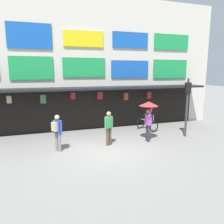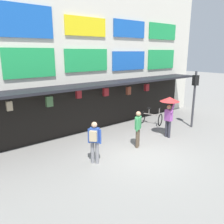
# 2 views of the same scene
# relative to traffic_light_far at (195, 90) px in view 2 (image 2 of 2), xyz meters

# --- Properties ---
(ground_plane) EXTENTS (80.00, 80.00, 0.00)m
(ground_plane) POSITION_rel_traffic_light_far_xyz_m (-4.97, -0.74, -2.14)
(ground_plane) COLOR gray
(shopfront) EXTENTS (18.00, 2.60, 8.00)m
(shopfront) POSITION_rel_traffic_light_far_xyz_m (-4.97, 3.83, 1.82)
(shopfront) COLOR beige
(shopfront) RESTS_ON ground
(traffic_light_far) EXTENTS (0.34, 0.35, 3.20)m
(traffic_light_far) POSITION_rel_traffic_light_far_xyz_m (0.00, 0.00, 0.00)
(traffic_light_far) COLOR #38383D
(traffic_light_far) RESTS_ON ground
(bicycle_parked) EXTENTS (1.08, 1.34, 1.05)m
(bicycle_parked) POSITION_rel_traffic_light_far_xyz_m (-1.42, 1.81, -1.75)
(bicycle_parked) COLOR black
(bicycle_parked) RESTS_ON ground
(pedestrian_in_yellow) EXTENTS (0.47, 0.37, 1.68)m
(pedestrian_in_yellow) POSITION_rel_traffic_light_far_xyz_m (-4.49, -0.08, -1.19)
(pedestrian_in_yellow) COLOR brown
(pedestrian_in_yellow) RESTS_ON ground
(pedestrian_with_umbrella) EXTENTS (0.96, 0.96, 2.08)m
(pedestrian_with_umbrella) POSITION_rel_traffic_light_far_xyz_m (-2.41, -0.15, -0.50)
(pedestrian_with_umbrella) COLOR #2D2D38
(pedestrian_with_umbrella) RESTS_ON ground
(pedestrian_in_blue) EXTENTS (0.47, 0.48, 1.68)m
(pedestrian_in_blue) POSITION_rel_traffic_light_far_xyz_m (-6.93, -0.17, -1.16)
(pedestrian_in_blue) COLOR gray
(pedestrian_in_blue) RESTS_ON ground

